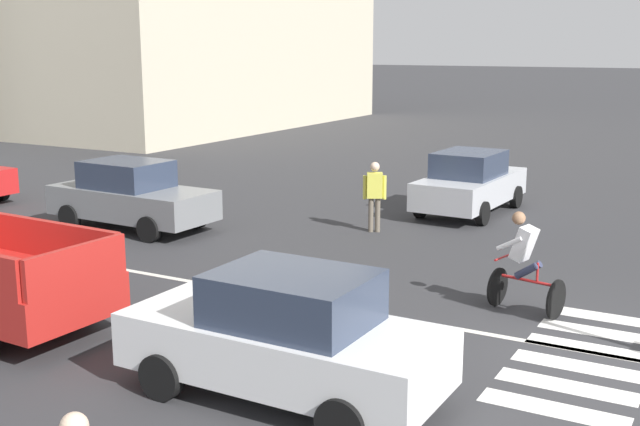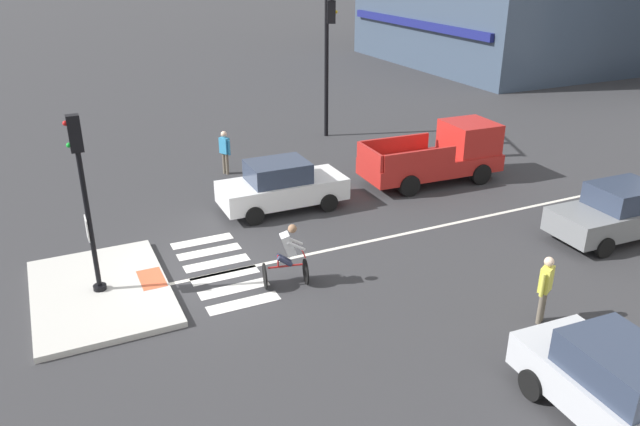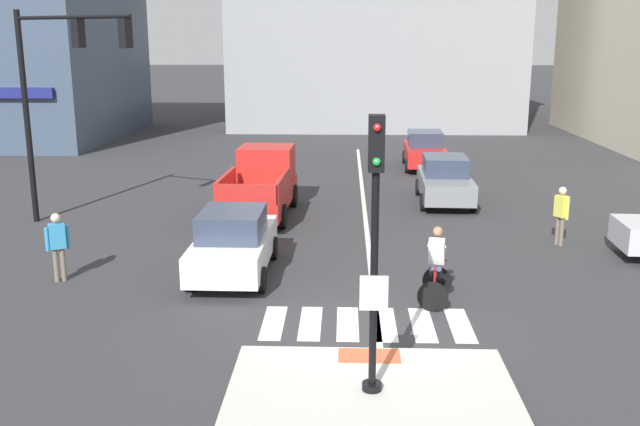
{
  "view_description": "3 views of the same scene",
  "coord_description": "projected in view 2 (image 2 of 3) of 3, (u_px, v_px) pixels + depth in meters",
  "views": [
    {
      "loc": [
        -11.13,
        -1.5,
        4.35
      ],
      "look_at": [
        0.73,
        5.08,
        1.48
      ],
      "focal_mm": 44.7,
      "sensor_mm": 36.0,
      "label": 1
    },
    {
      "loc": [
        14.28,
        -3.41,
        7.94
      ],
      "look_at": [
        0.27,
        3.18,
        1.23
      ],
      "focal_mm": 34.56,
      "sensor_mm": 36.0,
      "label": 2
    },
    {
      "loc": [
        -0.47,
        -13.19,
        5.63
      ],
      "look_at": [
        -1.07,
        4.08,
        1.41
      ],
      "focal_mm": 40.05,
      "sensor_mm": 36.0,
      "label": 3
    }
  ],
  "objects": [
    {
      "name": "ground_plane",
      "position": [
        207.0,
        272.0,
        16.35
      ],
      "size": [
        300.0,
        300.0,
        0.0
      ],
      "primitive_type": "plane",
      "color": "#333335"
    },
    {
      "name": "traffic_light_mast",
      "position": [
        328.0,
        39.0,
        25.15
      ],
      "size": [
        4.02,
        1.89,
        6.49
      ],
      "color": "black",
      "rests_on": "ground"
    },
    {
      "name": "pickup_truck_red_westbound_far",
      "position": [
        442.0,
        155.0,
        22.41
      ],
      "size": [
        2.22,
        5.18,
        2.08
      ],
      "color": "red",
      "rests_on": "ground"
    },
    {
      "name": "lane_centre_line",
      "position": [
        508.0,
        212.0,
        20.07
      ],
      "size": [
        0.14,
        28.0,
        0.01
      ],
      "primitive_type": "cube",
      "color": "silver",
      "rests_on": "ground"
    },
    {
      "name": "traffic_island",
      "position": [
        101.0,
        292.0,
        15.26
      ],
      "size": [
        4.66,
        3.21,
        0.15
      ],
      "primitive_type": "cube",
      "color": "beige",
      "rests_on": "ground"
    },
    {
      "name": "crosswalk_stripe_d",
      "position": [
        225.0,
        275.0,
        16.18
      ],
      "size": [
        0.44,
        1.8,
        0.01
      ],
      "primitive_type": "cube",
      "color": "silver",
      "rests_on": "ground"
    },
    {
      "name": "crosswalk_stripe_f",
      "position": [
        244.0,
        303.0,
        14.92
      ],
      "size": [
        0.44,
        1.8,
        0.01
      ],
      "primitive_type": "cube",
      "color": "silver",
      "rests_on": "ground"
    },
    {
      "name": "pedestrian_waiting_far_side",
      "position": [
        545.0,
        284.0,
        13.8
      ],
      "size": [
        0.36,
        0.5,
        1.67
      ],
      "color": "#6B6051",
      "rests_on": "ground"
    },
    {
      "name": "signal_pole",
      "position": [
        84.0,
        189.0,
        14.17
      ],
      "size": [
        0.44,
        0.38,
        4.41
      ],
      "color": "black",
      "rests_on": "traffic_island"
    },
    {
      "name": "car_grey_eastbound_far",
      "position": [
        619.0,
        212.0,
        18.0
      ],
      "size": [
        1.95,
        4.15,
        1.64
      ],
      "color": "slate",
      "rests_on": "ground"
    },
    {
      "name": "car_white_westbound_near",
      "position": [
        281.0,
        186.0,
        19.98
      ],
      "size": [
        1.87,
        4.12,
        1.64
      ],
      "color": "white",
      "rests_on": "ground"
    },
    {
      "name": "crosswalk_stripe_a",
      "position": [
        202.0,
        241.0,
        18.07
      ],
      "size": [
        0.44,
        1.8,
        0.01
      ],
      "primitive_type": "cube",
      "color": "silver",
      "rests_on": "ground"
    },
    {
      "name": "car_silver_cross_right",
      "position": [
        622.0,
        392.0,
        10.73
      ],
      "size": [
        4.18,
        2.0,
        1.64
      ],
      "color": "silver",
      "rests_on": "ground"
    },
    {
      "name": "cyclist",
      "position": [
        288.0,
        255.0,
        15.38
      ],
      "size": [
        0.87,
        1.2,
        1.68
      ],
      "color": "black",
      "rests_on": "ground"
    },
    {
      "name": "crosswalk_stripe_c",
      "position": [
        217.0,
        263.0,
        16.81
      ],
      "size": [
        0.44,
        1.8,
        0.01
      ],
      "primitive_type": "cube",
      "color": "silver",
      "rests_on": "ground"
    },
    {
      "name": "tactile_pad_front",
      "position": [
        152.0,
        278.0,
        15.72
      ],
      "size": [
        1.1,
        0.6,
        0.01
      ],
      "primitive_type": "cube",
      "color": "#DB5B38",
      "rests_on": "traffic_island"
    },
    {
      "name": "crosswalk_stripe_b",
      "position": [
        209.0,
        252.0,
        17.44
      ],
      "size": [
        0.44,
        1.8,
        0.01
      ],
      "primitive_type": "cube",
      "color": "silver",
      "rests_on": "ground"
    },
    {
      "name": "pedestrian_at_curb_left",
      "position": [
        225.0,
        149.0,
        23.04
      ],
      "size": [
        0.49,
        0.37,
        1.67
      ],
      "color": "#6B6051",
      "rests_on": "ground"
    },
    {
      "name": "crosswalk_stripe_e",
      "position": [
        234.0,
        289.0,
        15.55
      ],
      "size": [
        0.44,
        1.8,
        0.01
      ],
      "primitive_type": "cube",
      "color": "silver",
      "rests_on": "ground"
    }
  ]
}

